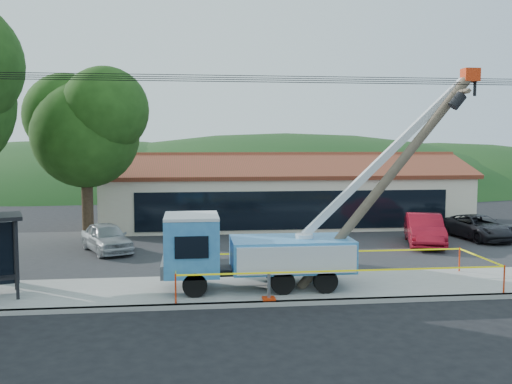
{
  "coord_description": "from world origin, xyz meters",
  "views": [
    {
      "loc": [
        -1.92,
        -15.89,
        5.34
      ],
      "look_at": [
        0.5,
        5.0,
        3.48
      ],
      "focal_mm": 40.0,
      "sensor_mm": 36.0,
      "label": 1
    }
  ],
  "objects_px": {
    "leaning_pole": "(395,170)",
    "car_silver": "(107,254)",
    "car_red": "(424,247)",
    "car_dark": "(478,241)",
    "utility_truck": "(254,248)"
  },
  "relations": [
    {
      "from": "leaning_pole",
      "to": "car_silver",
      "type": "xyz_separation_m",
      "value": [
        -11.24,
        7.87,
        -4.34
      ]
    },
    {
      "from": "car_silver",
      "to": "car_red",
      "type": "xyz_separation_m",
      "value": [
        15.8,
        0.03,
        0.0
      ]
    },
    {
      "from": "leaning_pole",
      "to": "car_red",
      "type": "height_order",
      "value": "leaning_pole"
    },
    {
      "from": "car_silver",
      "to": "car_dark",
      "type": "relative_size",
      "value": 0.88
    },
    {
      "from": "utility_truck",
      "to": "leaning_pole",
      "type": "relative_size",
      "value": 1.45
    },
    {
      "from": "utility_truck",
      "to": "car_dark",
      "type": "bearing_deg",
      "value": 34.32
    },
    {
      "from": "utility_truck",
      "to": "car_red",
      "type": "height_order",
      "value": "utility_truck"
    },
    {
      "from": "leaning_pole",
      "to": "car_red",
      "type": "xyz_separation_m",
      "value": [
        4.55,
        7.91,
        -4.34
      ]
    },
    {
      "from": "leaning_pole",
      "to": "car_red",
      "type": "distance_m",
      "value": 10.1
    },
    {
      "from": "car_dark",
      "to": "utility_truck",
      "type": "bearing_deg",
      "value": -153.41
    },
    {
      "from": "utility_truck",
      "to": "leaning_pole",
      "type": "distance_m",
      "value": 5.73
    },
    {
      "from": "leaning_pole",
      "to": "car_red",
      "type": "bearing_deg",
      "value": 60.05
    },
    {
      "from": "leaning_pole",
      "to": "car_dark",
      "type": "xyz_separation_m",
      "value": [
        8.16,
        9.24,
        -4.34
      ]
    },
    {
      "from": "car_dark",
      "to": "car_silver",
      "type": "bearing_deg",
      "value": 176.29
    },
    {
      "from": "utility_truck",
      "to": "car_silver",
      "type": "relative_size",
      "value": 2.77
    }
  ]
}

